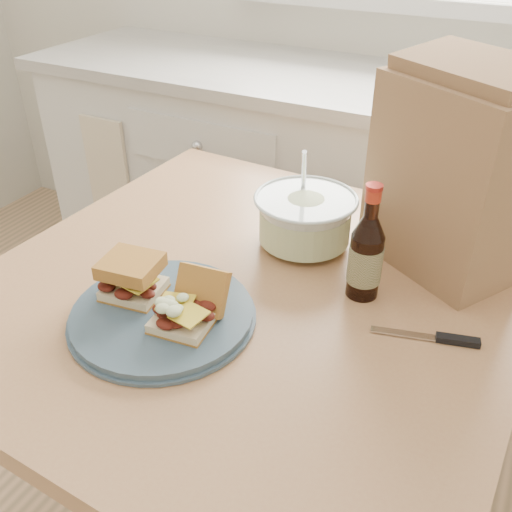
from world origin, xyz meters
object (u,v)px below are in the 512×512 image
at_px(beer_bottle, 366,256).
at_px(paper_bag, 453,178).
at_px(dining_table, 249,333).
at_px(plate, 162,315).
at_px(coleslaw_bowl, 305,221).

height_order(beer_bottle, paper_bag, paper_bag).
height_order(dining_table, paper_bag, paper_bag).
bearing_deg(dining_table, plate, -114.90).
bearing_deg(plate, beer_bottle, 39.70).
xyz_separation_m(coleslaw_bowl, paper_bag, (0.26, 0.07, 0.13)).
relative_size(dining_table, beer_bottle, 4.63).
distance_m(dining_table, paper_bag, 0.49).
relative_size(plate, coleslaw_bowl, 1.48).
bearing_deg(beer_bottle, paper_bag, 43.32).
bearing_deg(paper_bag, beer_bottle, -87.85).
distance_m(beer_bottle, paper_bag, 0.22).
bearing_deg(plate, paper_bag, 47.32).
bearing_deg(coleslaw_bowl, plate, -108.61).
bearing_deg(coleslaw_bowl, paper_bag, 14.11).
xyz_separation_m(dining_table, coleslaw_bowl, (0.03, 0.18, 0.17)).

